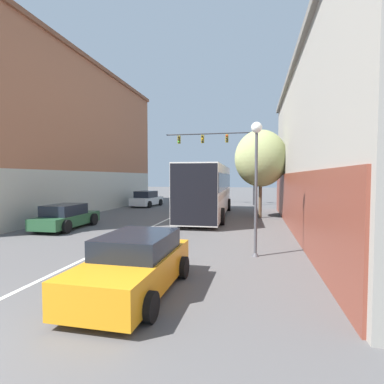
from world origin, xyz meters
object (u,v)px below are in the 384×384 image
(traffic_signal_gantry, at_px, (225,149))
(street_lamp, at_px, (256,169))
(parked_car_left_mid, at_px, (66,217))
(bus, at_px, (208,188))
(hatchback_foreground, at_px, (135,265))
(parked_car_left_near, at_px, (147,199))
(street_tree_near, at_px, (261,158))

(traffic_signal_gantry, xyz_separation_m, street_lamp, (3.05, -19.61, -2.52))
(parked_car_left_mid, xyz_separation_m, street_lamp, (9.95, -3.65, 2.40))
(bus, bearing_deg, hatchback_foreground, 179.88)
(parked_car_left_near, relative_size, traffic_signal_gantry, 0.44)
(parked_car_left_near, relative_size, street_tree_near, 0.68)
(hatchback_foreground, bearing_deg, parked_car_left_mid, 44.04)
(bus, relative_size, parked_car_left_near, 3.01)
(street_lamp, xyz_separation_m, street_tree_near, (0.31, 10.27, 1.00))
(hatchback_foreground, xyz_separation_m, parked_car_left_near, (-7.27, 20.12, 0.02))
(hatchback_foreground, xyz_separation_m, parked_car_left_mid, (-7.11, 7.56, -0.03))
(bus, height_order, hatchback_foreground, bus)
(bus, xyz_separation_m, street_tree_near, (3.62, -0.04, 2.05))
(parked_car_left_near, bearing_deg, street_lamp, -141.81)
(traffic_signal_gantry, bearing_deg, parked_car_left_near, -154.23)
(parked_car_left_near, bearing_deg, bus, -124.75)
(street_lamp, relative_size, street_tree_near, 0.78)
(parked_car_left_near, distance_m, street_tree_near, 12.44)
(bus, height_order, street_lamp, street_lamp)
(street_tree_near, bearing_deg, bus, 179.42)
(bus, xyz_separation_m, traffic_signal_gantry, (0.27, 9.31, 3.57))
(traffic_signal_gantry, distance_m, street_tree_near, 10.04)
(street_lamp, bearing_deg, parked_car_left_mid, 159.85)
(parked_car_left_near, xyz_separation_m, traffic_signal_gantry, (7.06, 3.41, 4.87))
(hatchback_foreground, relative_size, parked_car_left_near, 1.02)
(street_tree_near, bearing_deg, parked_car_left_near, 150.30)
(hatchback_foreground, xyz_separation_m, traffic_signal_gantry, (-0.21, 23.52, 4.89))
(bus, height_order, parked_car_left_mid, bus)
(parked_car_left_near, bearing_deg, hatchback_foreground, -153.88)
(street_lamp, height_order, street_tree_near, street_tree_near)
(street_tree_near, bearing_deg, street_lamp, -91.71)
(parked_car_left_near, xyz_separation_m, parked_car_left_mid, (0.16, -12.56, -0.05))
(bus, relative_size, street_tree_near, 2.04)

